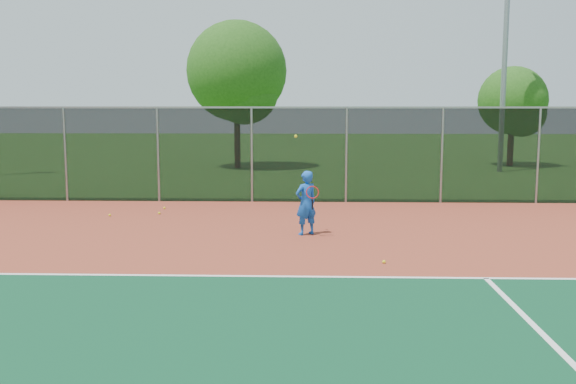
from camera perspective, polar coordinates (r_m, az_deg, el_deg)
name	(u,v)px	position (r m, az deg, el deg)	size (l,w,h in m)	color
ground	(396,339)	(8.93, 9.61, -12.79)	(120.00, 120.00, 0.00)	#2A621C
court_apron	(380,295)	(10.81, 8.19, -9.02)	(30.00, 20.00, 0.02)	#9A3C27
fence_back	(346,154)	(20.37, 5.21, 3.40)	(30.00, 0.06, 3.03)	black
tennis_player	(306,203)	(15.28, 1.62, -0.96)	(0.67, 0.72, 2.39)	blue
practice_ball_0	(110,215)	(18.56, -15.56, -1.98)	(0.07, 0.07, 0.07)	yellow
practice_ball_1	(164,208)	(19.45, -10.93, -1.40)	(0.07, 0.07, 0.07)	yellow
practice_ball_4	(384,262)	(12.80, 8.53, -6.15)	(0.07, 0.07, 0.07)	yellow
practice_ball_5	(159,213)	(18.56, -11.37, -1.85)	(0.07, 0.07, 0.07)	yellow
floodlight_n	(506,20)	(31.47, 18.84, 14.26)	(0.90, 0.40, 12.19)	gray
tree_back_left	(238,76)	(31.58, -4.43, 10.27)	(4.86, 4.86, 7.14)	#341F13
tree_back_mid	(515,104)	(34.27, 19.52, 7.41)	(3.41, 3.41, 5.01)	#341F13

